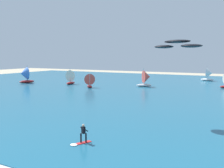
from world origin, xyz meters
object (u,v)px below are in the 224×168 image
at_px(sailboat_outermost, 146,78).
at_px(kitesurfer, 82,137).
at_px(sailboat_far_left, 89,80).
at_px(sailboat_anchored_offshore, 209,74).
at_px(sailboat_near_shore, 24,75).
at_px(sailboat_heeled_over, 72,77).
at_px(kite, 177,44).

bearing_deg(sailboat_outermost, kitesurfer, -76.86).
bearing_deg(sailboat_far_left, kitesurfer, -57.67).
bearing_deg(sailboat_anchored_offshore, sailboat_near_shore, -145.23).
bearing_deg(sailboat_heeled_over, sailboat_anchored_offshore, 40.35).
xyz_separation_m(sailboat_outermost, sailboat_heeled_over, (-19.52, -4.07, -0.14)).
bearing_deg(sailboat_heeled_over, sailboat_far_left, -25.04).
bearing_deg(sailboat_heeled_over, kitesurfer, -51.79).
height_order(kitesurfer, sailboat_heeled_over, sailboat_heeled_over).
bearing_deg(sailboat_near_shore, sailboat_anchored_offshore, 34.77).
bearing_deg(sailboat_anchored_offshore, sailboat_far_left, -127.26).
xyz_separation_m(sailboat_near_shore, sailboat_anchored_offshore, (43.97, 30.53, -0.20)).
xyz_separation_m(sailboat_outermost, sailboat_far_left, (-11.42, -7.85, -0.38)).
xyz_separation_m(kitesurfer, kite, (5.58, 9.66, 8.12)).
distance_m(kite, sailboat_anchored_offshore, 54.21).
relative_size(kitesurfer, sailboat_anchored_offshore, 0.44).
xyz_separation_m(kite, sailboat_far_left, (-26.58, 23.52, -7.04)).
relative_size(kite, sailboat_near_shore, 1.21).
height_order(sailboat_anchored_offshore, sailboat_far_left, sailboat_anchored_offshore).
bearing_deg(sailboat_near_shore, sailboat_far_left, 1.01).
relative_size(sailboat_heeled_over, sailboat_far_left, 1.14).
bearing_deg(kitesurfer, sailboat_heeled_over, 128.21).
height_order(sailboat_outermost, sailboat_heeled_over, sailboat_outermost).
height_order(kite, sailboat_heeled_over, kite).
bearing_deg(sailboat_anchored_offshore, kite, -86.12).
distance_m(kite, sailboat_near_shore, 53.33).
bearing_deg(sailboat_anchored_offshore, sailboat_heeled_over, -139.65).
bearing_deg(sailboat_far_left, kite, -41.50).
bearing_deg(kitesurfer, sailboat_outermost, 103.14).
height_order(kite, sailboat_anchored_offshore, kite).
xyz_separation_m(kite, sailboat_near_shore, (-47.61, 23.15, -6.45)).
distance_m(sailboat_near_shore, sailboat_heeled_over, 13.59).
height_order(kitesurfer, kite, kite).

